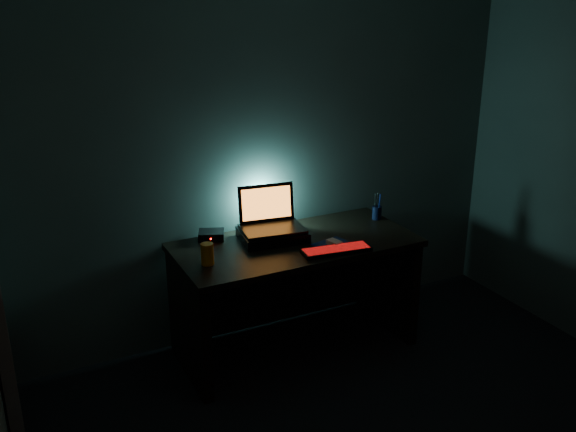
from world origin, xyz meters
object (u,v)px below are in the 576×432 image
object	(u,v)px
laptop	(270,218)
router	(211,235)
pen_cup	(377,213)
juice_glass	(207,254)
mouse	(334,243)
keyboard	(336,250)

from	to	relation	value
laptop	router	bearing A→B (deg)	168.32
pen_cup	juice_glass	world-z (taller)	juice_glass
laptop	router	xyz separation A→B (m)	(-0.35, 0.12, -0.09)
router	mouse	bearing A→B (deg)	-12.15
pen_cup	router	distance (m)	1.14
keyboard	juice_glass	world-z (taller)	juice_glass
laptop	juice_glass	distance (m)	0.55
router	laptop	bearing A→B (deg)	2.99
juice_glass	pen_cup	bearing A→B (deg)	8.68
router	juice_glass	bearing A→B (deg)	-90.88
laptop	keyboard	bearing A→B (deg)	-51.11
laptop	mouse	size ratio (longest dim) A/B	4.37
keyboard	juice_glass	size ratio (longest dim) A/B	3.43
mouse	laptop	bearing A→B (deg)	119.80
mouse	router	world-z (taller)	router
keyboard	pen_cup	bearing A→B (deg)	41.97
laptop	router	distance (m)	0.38
pen_cup	keyboard	bearing A→B (deg)	-145.42
pen_cup	juice_glass	bearing A→B (deg)	-171.32
juice_glass	keyboard	bearing A→B (deg)	-13.13
laptop	router	size ratio (longest dim) A/B	2.13
keyboard	laptop	bearing A→B (deg)	128.69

